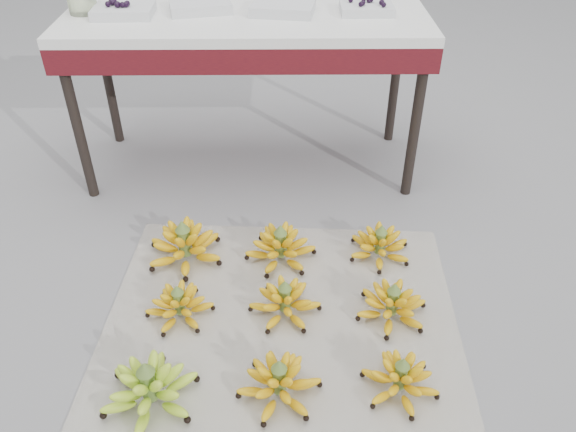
{
  "coord_description": "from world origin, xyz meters",
  "views": [
    {
      "loc": [
        0.11,
        -1.45,
        1.5
      ],
      "look_at": [
        0.12,
        0.23,
        0.26
      ],
      "focal_mm": 35.0,
      "sensor_mm": 36.0,
      "label": 1
    }
  ],
  "objects_px": {
    "bunch_back_center": "(281,247)",
    "tray_far_right": "(367,8)",
    "bunch_back_left": "(185,246)",
    "bunch_mid_right": "(392,305)",
    "tray_right": "(283,8)",
    "bunch_front_center": "(279,383)",
    "bunch_mid_left": "(179,305)",
    "tray_far_left": "(123,11)",
    "bunch_front_left": "(149,388)",
    "bunch_back_right": "(380,245)",
    "bunch_mid_center": "(285,302)",
    "tray_left": "(200,6)",
    "vendor_table": "(247,34)",
    "bunch_front_right": "(400,379)",
    "newspaper_mat": "(282,318)"
  },
  "relations": [
    {
      "from": "bunch_back_center",
      "to": "tray_far_right",
      "type": "relative_size",
      "value": 1.56
    },
    {
      "from": "bunch_back_left",
      "to": "bunch_mid_right",
      "type": "bearing_deg",
      "value": -39.44
    },
    {
      "from": "tray_right",
      "to": "bunch_front_center",
      "type": "bearing_deg",
      "value": -90.77
    },
    {
      "from": "bunch_mid_left",
      "to": "tray_far_left",
      "type": "relative_size",
      "value": 1.03
    },
    {
      "from": "bunch_front_left",
      "to": "bunch_front_center",
      "type": "distance_m",
      "value": 0.39
    },
    {
      "from": "bunch_back_left",
      "to": "tray_far_left",
      "type": "xyz_separation_m",
      "value": [
        -0.28,
        0.71,
        0.71
      ]
    },
    {
      "from": "bunch_back_center",
      "to": "tray_far_left",
      "type": "height_order",
      "value": "tray_far_left"
    },
    {
      "from": "bunch_back_center",
      "to": "tray_right",
      "type": "distance_m",
      "value": 1.03
    },
    {
      "from": "bunch_mid_right",
      "to": "bunch_back_center",
      "type": "bearing_deg",
      "value": 157.09
    },
    {
      "from": "bunch_front_left",
      "to": "bunch_back_right",
      "type": "xyz_separation_m",
      "value": [
        0.8,
        0.68,
        -0.01
      ]
    },
    {
      "from": "bunch_mid_center",
      "to": "bunch_mid_right",
      "type": "height_order",
      "value": "bunch_mid_right"
    },
    {
      "from": "bunch_front_left",
      "to": "bunch_back_right",
      "type": "relative_size",
      "value": 1.35
    },
    {
      "from": "bunch_mid_center",
      "to": "tray_left",
      "type": "height_order",
      "value": "tray_left"
    },
    {
      "from": "bunch_front_left",
      "to": "vendor_table",
      "type": "height_order",
      "value": "vendor_table"
    },
    {
      "from": "bunch_front_right",
      "to": "tray_far_left",
      "type": "relative_size",
      "value": 1.24
    },
    {
      "from": "bunch_back_left",
      "to": "tray_left",
      "type": "height_order",
      "value": "tray_left"
    },
    {
      "from": "bunch_mid_right",
      "to": "tray_far_left",
      "type": "relative_size",
      "value": 1.25
    },
    {
      "from": "bunch_front_center",
      "to": "bunch_mid_left",
      "type": "height_order",
      "value": "bunch_front_center"
    },
    {
      "from": "bunch_front_right",
      "to": "bunch_back_left",
      "type": "height_order",
      "value": "bunch_back_left"
    },
    {
      "from": "bunch_front_left",
      "to": "vendor_table",
      "type": "relative_size",
      "value": 0.22
    },
    {
      "from": "bunch_front_center",
      "to": "bunch_mid_left",
      "type": "xyz_separation_m",
      "value": [
        -0.36,
        0.34,
        -0.0
      ]
    },
    {
      "from": "bunch_front_left",
      "to": "bunch_back_center",
      "type": "height_order",
      "value": "bunch_front_left"
    },
    {
      "from": "bunch_front_right",
      "to": "bunch_front_left",
      "type": "bearing_deg",
      "value": -155.06
    },
    {
      "from": "bunch_back_left",
      "to": "vendor_table",
      "type": "distance_m",
      "value": 0.98
    },
    {
      "from": "bunch_back_left",
      "to": "vendor_table",
      "type": "xyz_separation_m",
      "value": [
        0.24,
        0.73,
        0.6
      ]
    },
    {
      "from": "tray_far_left",
      "to": "bunch_back_right",
      "type": "bearing_deg",
      "value": -33.34
    },
    {
      "from": "newspaper_mat",
      "to": "vendor_table",
      "type": "height_order",
      "value": "vendor_table"
    },
    {
      "from": "bunch_front_right",
      "to": "tray_far_right",
      "type": "height_order",
      "value": "tray_far_right"
    },
    {
      "from": "tray_left",
      "to": "bunch_mid_right",
      "type": "bearing_deg",
      "value": -55.99
    },
    {
      "from": "bunch_front_center",
      "to": "bunch_back_left",
      "type": "relative_size",
      "value": 0.86
    },
    {
      "from": "bunch_front_center",
      "to": "bunch_mid_right",
      "type": "xyz_separation_m",
      "value": [
        0.4,
        0.33,
        -0.0
      ]
    },
    {
      "from": "bunch_mid_left",
      "to": "tray_right",
      "type": "height_order",
      "value": "tray_right"
    },
    {
      "from": "bunch_front_center",
      "to": "bunch_mid_right",
      "type": "height_order",
      "value": "bunch_front_center"
    },
    {
      "from": "tray_far_left",
      "to": "tray_far_right",
      "type": "relative_size",
      "value": 1.12
    },
    {
      "from": "bunch_front_center",
      "to": "bunch_mid_right",
      "type": "bearing_deg",
      "value": 57.68
    },
    {
      "from": "bunch_front_right",
      "to": "newspaper_mat",
      "type": "bearing_deg",
      "value": 162.23
    },
    {
      "from": "bunch_front_center",
      "to": "bunch_front_left",
      "type": "bearing_deg",
      "value": -158.44
    },
    {
      "from": "bunch_back_left",
      "to": "tray_left",
      "type": "relative_size",
      "value": 1.31
    },
    {
      "from": "bunch_back_center",
      "to": "bunch_back_right",
      "type": "distance_m",
      "value": 0.4
    },
    {
      "from": "vendor_table",
      "to": "tray_far_left",
      "type": "xyz_separation_m",
      "value": [
        -0.52,
        -0.03,
        0.11
      ]
    },
    {
      "from": "bunch_front_center",
      "to": "bunch_back_left",
      "type": "xyz_separation_m",
      "value": [
        -0.38,
        0.65,
        0.01
      ]
    },
    {
      "from": "newspaper_mat",
      "to": "tray_left",
      "type": "xyz_separation_m",
      "value": [
        -0.35,
        1.1,
        0.78
      ]
    },
    {
      "from": "bunch_mid_right",
      "to": "bunch_back_left",
      "type": "height_order",
      "value": "bunch_back_left"
    },
    {
      "from": "bunch_front_right",
      "to": "bunch_back_right",
      "type": "relative_size",
      "value": 1.21
    },
    {
      "from": "bunch_front_right",
      "to": "bunch_mid_right",
      "type": "relative_size",
      "value": 0.99
    },
    {
      "from": "newspaper_mat",
      "to": "tray_far_right",
      "type": "bearing_deg",
      "value": 70.76
    },
    {
      "from": "bunch_mid_right",
      "to": "tray_far_right",
      "type": "bearing_deg",
      "value": 106.74
    },
    {
      "from": "bunch_mid_left",
      "to": "tray_far_left",
      "type": "distance_m",
      "value": 1.29
    },
    {
      "from": "bunch_mid_left",
      "to": "tray_left",
      "type": "height_order",
      "value": "tray_left"
    },
    {
      "from": "tray_far_right",
      "to": "tray_far_left",
      "type": "bearing_deg",
      "value": -178.3
    }
  ]
}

